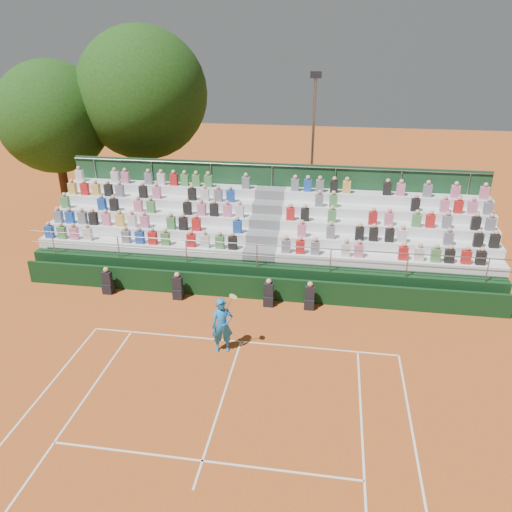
% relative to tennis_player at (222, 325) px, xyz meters
% --- Properties ---
extents(ground, '(90.00, 90.00, 0.00)m').
position_rel_tennis_player_xyz_m(ground, '(0.52, 0.60, -1.01)').
color(ground, '#BB561F').
rests_on(ground, ground).
extents(courtside_wall, '(20.00, 0.15, 1.00)m').
position_rel_tennis_player_xyz_m(courtside_wall, '(0.52, 3.80, -0.51)').
color(courtside_wall, black).
rests_on(courtside_wall, ground).
extents(line_officials, '(8.87, 0.40, 1.19)m').
position_rel_tennis_player_xyz_m(line_officials, '(-1.09, 3.35, -0.53)').
color(line_officials, black).
rests_on(line_officials, ground).
extents(grandstand, '(20.00, 5.20, 4.40)m').
position_rel_tennis_player_xyz_m(grandstand, '(0.51, 7.04, 0.08)').
color(grandstand, black).
rests_on(grandstand, ground).
extents(tennis_player, '(0.95, 0.68, 2.22)m').
position_rel_tennis_player_xyz_m(tennis_player, '(0.00, 0.00, 0.00)').
color(tennis_player, blue).
rests_on(tennis_player, ground).
extents(tree_west, '(6.12, 6.12, 8.85)m').
position_rel_tennis_player_xyz_m(tree_west, '(-12.06, 12.07, 4.77)').
color(tree_west, '#372114').
rests_on(tree_west, ground).
extents(tree_east, '(7.26, 7.26, 10.56)m').
position_rel_tennis_player_xyz_m(tree_east, '(-7.42, 13.72, 5.91)').
color(tree_east, '#372114').
rests_on(tree_east, ground).
extents(floodlight_mast, '(0.60, 0.25, 8.20)m').
position_rel_tennis_player_xyz_m(floodlight_mast, '(2.19, 14.04, 3.77)').
color(floodlight_mast, gray).
rests_on(floodlight_mast, ground).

